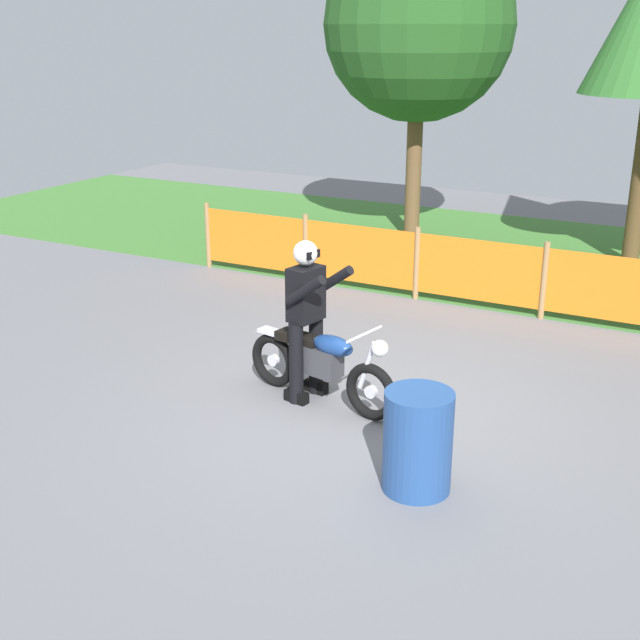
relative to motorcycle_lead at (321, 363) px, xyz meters
The scene contains 7 objects.
ground 0.66m from the motorcycle_lead, 12.28° to the left, with size 24.00×24.00×0.02m, color slate.
grass_verge 6.76m from the motorcycle_lead, 85.95° to the left, with size 24.00×6.09×0.01m, color #427A33.
barrier_fence 3.72m from the motorcycle_lead, 82.63° to the left, with size 9.07×0.08×1.05m.
tree_leftmost 8.04m from the motorcycle_lead, 104.76° to the left, with size 3.28×3.28×5.37m.
motorcycle_lead is the anchor object (origin of this frame).
rider_lead 0.52m from the motorcycle_lead, 169.41° to the left, with size 0.64×0.62×1.69m.
spare_drum 1.88m from the motorcycle_lead, 36.85° to the right, with size 0.58×0.58×0.88m, color navy.
Camera 1 is at (3.17, -6.98, 3.67)m, focal length 46.19 mm.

